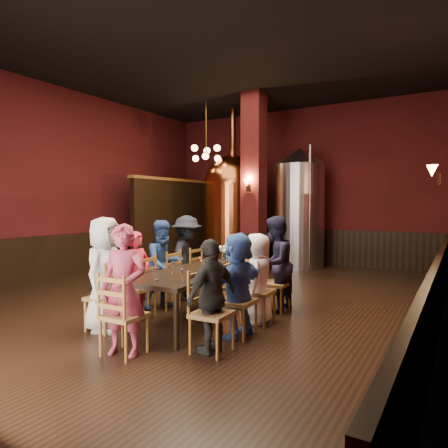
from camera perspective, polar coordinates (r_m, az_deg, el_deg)
The scene contains 37 objects.
room at distance 7.54m, azimuth -3.29°, elevation 6.82°, with size 10.00×10.02×4.50m.
wainscot_right at distance 6.35m, azimuth 28.21°, elevation -8.68°, with size 0.08×9.90×1.00m, color black.
wainscot_back at distance 12.02m, azimuth 10.17°, elevation -3.00°, with size 7.90×0.08×1.00m, color black.
wainscot_left at distance 10.36m, azimuth -21.74°, elevation -4.13°, with size 0.08×9.90×1.00m, color black.
column at distance 10.11m, azimuth 4.29°, elevation 5.85°, with size 0.58×0.58×4.50m, color #4B1013.
partition at distance 12.01m, azimuth -7.32°, elevation 0.37°, with size 0.22×3.50×2.40m, color black.
pendant_cluster at distance 11.02m, azimuth -2.55°, elevation 10.05°, with size 0.90×0.90×1.70m, color #A57226, non-canonical shape.
sconce_wall at distance 7.04m, azimuth 28.38°, elevation 6.33°, with size 0.20×0.20×0.36m, color black, non-canonical shape.
sconce_column at distance 9.84m, azimuth 3.50°, elevation 5.64°, with size 0.20×0.20×0.36m, color black, non-canonical shape.
dining_table at distance 5.99m, azimuth -3.94°, elevation -7.19°, with size 1.10×2.44×0.75m.
chair_0 at distance 5.80m, azimuth -16.62°, elevation -9.95°, with size 0.46×0.46×0.92m, color #945B25, non-canonical shape.
person_0 at distance 5.73m, azimuth -16.67°, elevation -6.83°, with size 0.76×0.50×1.56m, color silver.
chair_1 at distance 6.27m, azimuth -12.23°, elevation -8.90°, with size 0.46×0.46×0.92m, color #945B25, non-canonical shape.
person_1 at distance 6.24m, azimuth -12.25°, elevation -7.10°, with size 0.48×0.32×1.32m, color #BF203A.
chair_2 at distance 6.78m, azimuth -8.54°, elevation -7.98°, with size 0.46×0.46×0.92m, color #945B25, non-canonical shape.
person_2 at distance 6.73m, azimuth -8.56°, elevation -5.70°, with size 0.71×0.35×1.47m, color navy.
chair_3 at distance 7.31m, azimuth -5.34°, elevation -7.15°, with size 0.46×0.46×0.92m, color #945B25, non-canonical shape.
person_3 at distance 7.26m, azimuth -5.36°, elevation -4.80°, with size 0.98×0.57×1.52m, color black.
chair_4 at distance 4.77m, azimuth -1.73°, elevation -12.63°, with size 0.46×0.46×0.92m, color #945B25, non-canonical shape.
person_4 at distance 4.72m, azimuth -1.74°, elevation -10.21°, with size 0.78×0.33×1.33m, color black.
chair_5 at distance 5.34m, azimuth 1.97°, elevation -10.93°, with size 0.46×0.46×0.92m, color #945B25, non-canonical shape.
person_5 at distance 5.30m, azimuth 1.97°, elevation -8.58°, with size 1.27×0.40×1.37m, color #385CAA.
chair_6 at distance 5.93m, azimuth 4.87°, elevation -9.55°, with size 0.46×0.46×0.92m, color #945B25, non-canonical shape.
person_6 at distance 5.89m, azimuth 4.88°, elevation -7.70°, with size 0.64×0.42×1.31m, color white.
chair_7 at distance 6.53m, azimuth 7.26°, elevation -8.38°, with size 0.46×0.46×0.92m, color #945B25, non-canonical shape.
person_7 at distance 6.48m, azimuth 7.28°, elevation -5.68°, with size 0.75×0.37×1.54m, color #191831.
chair_8 at distance 4.84m, azimuth -14.09°, elevation -12.51°, with size 0.46×0.46×0.92m, color #945B25, non-canonical shape.
person_8 at distance 4.77m, azimuth -14.14°, elevation -9.08°, with size 0.55×0.36×1.51m, color #973249.
copper_kettle at distance 11.40m, azimuth 1.30°, elevation 2.29°, with size 1.86×1.86×4.40m.
steel_vessel at distance 11.04m, azimuth 10.71°, elevation 2.28°, with size 1.55×1.55×3.24m.
rose_vase at distance 6.64m, azimuth -0.05°, elevation -3.91°, with size 0.18×0.18×0.30m.
wine_glass_0 at distance 6.49m, azimuth 0.55°, elevation -5.08°, with size 0.07×0.07×0.17m, color white, non-canonical shape.
wine_glass_1 at distance 6.46m, azimuth -1.57°, elevation -5.11°, with size 0.07×0.07×0.17m, color white, non-canonical shape.
wine_glass_2 at distance 5.24m, azimuth -9.66°, elevation -7.07°, with size 0.07×0.07×0.17m, color white, non-canonical shape.
wine_glass_3 at distance 5.69m, azimuth -7.28°, elevation -6.24°, with size 0.07×0.07×0.17m, color white, non-canonical shape.
wine_glass_4 at distance 5.10m, azimuth -5.97°, elevation -7.31°, with size 0.07×0.07×0.17m, color white, non-canonical shape.
wine_glass_5 at distance 6.16m, azimuth -3.34°, elevation -5.52°, with size 0.07×0.07×0.17m, color white, non-canonical shape.
Camera 1 is at (4.23, -6.22, 1.75)m, focal length 32.00 mm.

